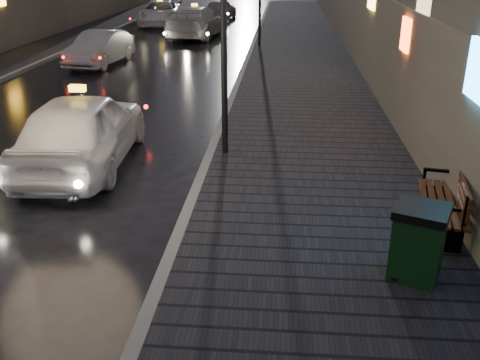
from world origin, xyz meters
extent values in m
plane|color=black|center=(0.00, 0.00, 0.00)|extent=(120.00, 120.00, 0.00)
cube|color=black|center=(3.90, 21.00, 0.07)|extent=(4.60, 58.00, 0.15)
cube|color=slate|center=(1.50, 21.00, 0.07)|extent=(0.20, 58.00, 0.15)
cube|color=black|center=(-8.70, 21.00, 0.07)|extent=(2.40, 58.00, 0.15)
cube|color=slate|center=(-7.40, 21.00, 0.07)|extent=(0.20, 58.00, 0.15)
cylinder|color=black|center=(1.85, 6.00, 2.65)|extent=(0.14, 0.14, 5.00)
cube|color=black|center=(5.72, 1.79, 0.36)|extent=(0.53, 0.15, 0.43)
cube|color=black|center=(5.95, 1.76, 0.73)|extent=(0.07, 0.07, 0.74)
cube|color=black|center=(5.67, 1.80, 0.87)|extent=(0.45, 0.12, 0.05)
cube|color=black|center=(5.98, 3.37, 0.36)|extent=(0.53, 0.15, 0.43)
cube|color=black|center=(6.21, 3.33, 0.73)|extent=(0.07, 0.07, 0.74)
cube|color=black|center=(5.93, 3.38, 0.87)|extent=(0.45, 0.12, 0.05)
cube|color=#3F170D|center=(5.85, 2.58, 0.61)|extent=(0.96, 2.00, 0.04)
cube|color=#3F170D|center=(6.10, 2.54, 0.92)|extent=(0.35, 1.89, 0.43)
cube|color=#0E3313|center=(5.12, 1.06, 0.63)|extent=(0.86, 0.86, 0.96)
cube|color=black|center=(5.12, 1.06, 1.17)|extent=(0.93, 0.93, 0.12)
imported|color=white|center=(-1.25, 5.31, 0.84)|extent=(2.26, 5.06, 1.69)
imported|color=#999AA1|center=(-4.72, 16.92, 0.70)|extent=(1.97, 4.41, 1.41)
imported|color=silver|center=(-1.97, 25.36, 0.86)|extent=(2.92, 6.13, 1.72)
imported|color=silver|center=(-5.21, 30.89, 0.78)|extent=(3.19, 5.88, 1.56)
imported|color=gray|center=(-1.62, 34.68, 0.71)|extent=(2.25, 4.37, 1.42)
camera|label=1|loc=(3.17, -5.69, 4.42)|focal=40.00mm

